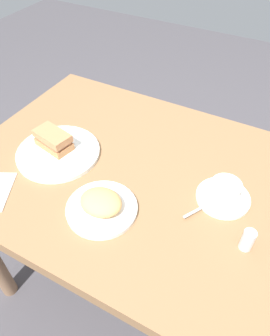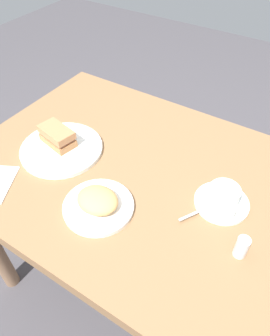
{
  "view_description": "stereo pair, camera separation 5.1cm",
  "coord_description": "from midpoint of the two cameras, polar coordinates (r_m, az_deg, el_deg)",
  "views": [
    {
      "loc": [
        -0.34,
        0.62,
        1.44
      ],
      "look_at": [
        -0.02,
        0.02,
        0.75
      ],
      "focal_mm": 33.96,
      "sensor_mm": 36.0,
      "label": 1
    },
    {
      "loc": [
        -0.39,
        0.6,
        1.44
      ],
      "look_at": [
        -0.02,
        0.02,
        0.75
      ],
      "focal_mm": 33.96,
      "sensor_mm": 36.0,
      "label": 2
    }
  ],
  "objects": [
    {
      "name": "spoon",
      "position": [
        0.9,
        10.43,
        -6.98
      ],
      "size": [
        0.06,
        0.09,
        0.01
      ],
      "color": "silver",
      "rests_on": "coffee_saucer"
    },
    {
      "name": "coffee_saucer",
      "position": [
        0.95,
        14.03,
        -5.21
      ],
      "size": [
        0.16,
        0.16,
        0.01
      ],
      "primitive_type": "cylinder",
      "color": "white",
      "rests_on": "dining_table"
    },
    {
      "name": "salt_shaker",
      "position": [
        0.85,
        17.91,
        -12.26
      ],
      "size": [
        0.03,
        0.03,
        0.06
      ],
      "primitive_type": "cylinder",
      "color": "silver",
      "rests_on": "dining_table"
    },
    {
      "name": "coffee_cup",
      "position": [
        0.92,
        14.43,
        -3.95
      ],
      "size": [
        0.09,
        0.09,
        0.05
      ],
      "color": "white",
      "rests_on": "coffee_saucer"
    },
    {
      "name": "sandwich_front",
      "position": [
        1.09,
        -15.76,
        4.85
      ],
      "size": [
        0.13,
        0.09,
        0.06
      ],
      "color": "#BF7F4C",
      "rests_on": "sandwich_plate"
    },
    {
      "name": "dining_table",
      "position": [
        1.08,
        -1.62,
        -4.06
      ],
      "size": [
        1.09,
        0.8,
        0.72
      ],
      "color": "olive",
      "rests_on": "ground_plane"
    },
    {
      "name": "sandwich_plate",
      "position": [
        1.09,
        -14.9,
        2.68
      ],
      "size": [
        0.27,
        0.27,
        0.01
      ],
      "primitive_type": "cylinder",
      "color": "white",
      "rests_on": "dining_table"
    },
    {
      "name": "ground_plane",
      "position": [
        1.6,
        -1.15,
        -18.8
      ],
      "size": [
        6.0,
        6.0,
        0.0
      ],
      "primitive_type": "plane",
      "color": "#4B474C"
    },
    {
      "name": "side_food_pile",
      "position": [
        0.88,
        -7.75,
        -6.13
      ],
      "size": [
        0.12,
        0.1,
        0.04
      ],
      "primitive_type": "ellipsoid",
      "color": "#DFA863",
      "rests_on": "side_plate"
    },
    {
      "name": "side_plate",
      "position": [
        0.9,
        -7.58,
        -7.29
      ],
      "size": [
        0.2,
        0.2,
        0.01
      ],
      "primitive_type": "cylinder",
      "color": "white",
      "rests_on": "dining_table"
    }
  ]
}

